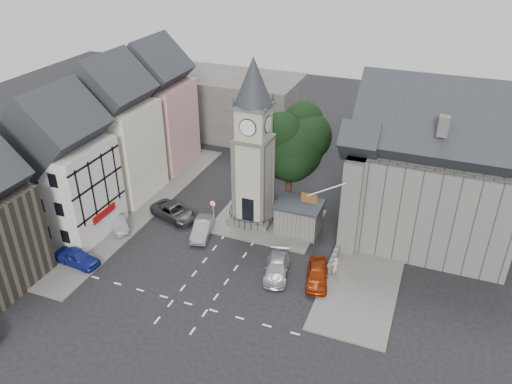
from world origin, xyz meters
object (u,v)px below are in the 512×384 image
at_px(clock_tower, 254,144).
at_px(car_west_blue, 77,258).
at_px(stone_shelter, 299,217).
at_px(pedestrian, 335,267).
at_px(car_east_red, 317,274).

relative_size(clock_tower, car_west_blue, 3.88).
xyz_separation_m(clock_tower, stone_shelter, (4.80, -0.49, -6.57)).
height_order(car_west_blue, pedestrian, pedestrian).
height_order(car_east_red, pedestrian, pedestrian).
bearing_deg(car_east_red, pedestrian, 33.65).
bearing_deg(car_west_blue, pedestrian, -68.09).
height_order(clock_tower, car_east_red, clock_tower).
height_order(car_west_blue, car_east_red, car_east_red).
bearing_deg(pedestrian, car_west_blue, -25.68).
bearing_deg(clock_tower, pedestrian, -31.76).
height_order(clock_tower, pedestrian, clock_tower).
bearing_deg(car_east_red, stone_shelter, 106.53).
bearing_deg(car_east_red, clock_tower, 127.39).
bearing_deg(car_west_blue, stone_shelter, -48.80).
height_order(stone_shelter, pedestrian, stone_shelter).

